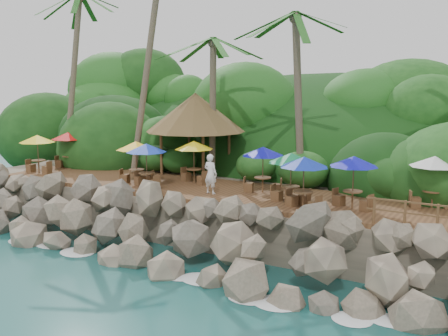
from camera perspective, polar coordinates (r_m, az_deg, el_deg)
The scene contains 10 objects.
ground at distance 21.11m, azimuth -8.43°, elevation -11.47°, with size 140.00×140.00×0.00m, color #19514F.
land_base at distance 34.30m, azimuth 8.47°, elevation -1.52°, with size 32.00×25.20×2.10m, color gray.
jungle_hill at distance 41.44m, azimuth 12.32°, elevation -1.23°, with size 44.80×28.00×15.40m, color #143811.
seawall at distance 22.25m, azimuth -5.25°, elevation -7.18°, with size 29.00×4.00×2.30m, color gray, non-canonical shape.
terrace at distance 25.24m, azimuth 0.00°, elevation -2.69°, with size 26.00×5.00×0.20m, color brown.
jungle_foliage at distance 33.61m, azimuth 7.79°, elevation -3.56°, with size 44.00×16.00×12.00m, color #143811, non-canonical shape.
foam_line at distance 21.32m, azimuth -7.92°, elevation -11.16°, with size 25.20×0.80×0.06m.
palapa at distance 29.61m, azimuth -3.15°, elevation 6.10°, with size 5.65×5.65×4.60m.
dining_clusters at distance 24.64m, azimuth 0.52°, elevation 1.55°, with size 25.62×4.88×2.19m.
waiter at distance 24.33m, azimuth -1.48°, elevation -0.65°, with size 0.69×0.45×1.88m, color white.
Camera 1 is at (12.47, -15.30, 7.48)m, focal length 41.72 mm.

